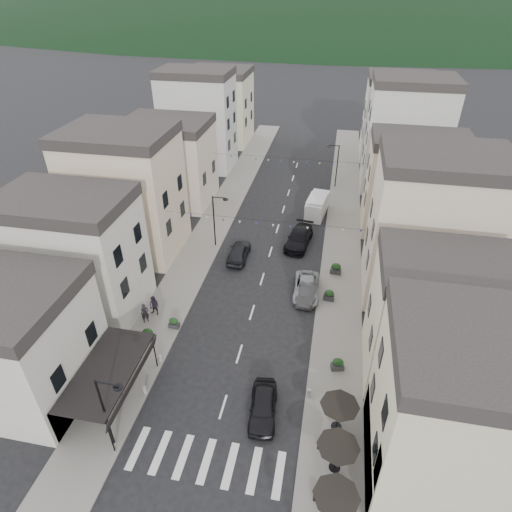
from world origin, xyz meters
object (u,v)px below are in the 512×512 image
at_px(parked_car_c, 306,288).
at_px(pedestrian_a, 145,313).
at_px(delivery_van, 317,205).
at_px(pedestrian_b, 154,306).
at_px(parked_car_e, 239,252).
at_px(parked_car_a, 263,406).
at_px(parked_car_d, 299,238).
at_px(parked_car_b, 308,292).

xyz_separation_m(parked_car_c, pedestrian_a, (-13.02, -6.52, 0.35)).
height_order(delivery_van, pedestrian_b, delivery_van).
bearing_deg(parked_car_e, pedestrian_a, 63.01).
height_order(parked_car_a, pedestrian_a, pedestrian_a).
distance_m(parked_car_a, parked_car_c, 13.63).
bearing_deg(pedestrian_a, pedestrian_b, 33.92).
xyz_separation_m(parked_car_d, pedestrian_a, (-11.39, -15.03, 0.23)).
relative_size(parked_car_a, parked_car_e, 0.95).
relative_size(parked_car_d, delivery_van, 1.04).
bearing_deg(pedestrian_a, parked_car_d, 18.84).
distance_m(delivery_van, pedestrian_b, 24.76).
bearing_deg(parked_car_a, pedestrian_b, 138.02).
height_order(parked_car_a, parked_car_c, parked_car_a).
relative_size(delivery_van, pedestrian_a, 2.93).
bearing_deg(parked_car_a, parked_car_b, 76.31).
distance_m(parked_car_b, parked_car_c, 0.53).
relative_size(parked_car_c, pedestrian_a, 2.70).
relative_size(parked_car_e, pedestrian_a, 2.53).
xyz_separation_m(parked_car_b, delivery_van, (-0.41, 16.45, 0.54)).
height_order(parked_car_b, parked_car_d, parked_car_d).
height_order(parked_car_c, pedestrian_b, pedestrian_b).
relative_size(delivery_van, pedestrian_b, 2.85).
xyz_separation_m(parked_car_c, delivery_van, (-0.24, 15.94, 0.53)).
bearing_deg(delivery_van, pedestrian_a, -112.01).
bearing_deg(parked_car_c, pedestrian_a, -156.23).
height_order(parked_car_d, delivery_van, delivery_van).
xyz_separation_m(parked_car_c, parked_car_d, (-1.62, 8.51, 0.13)).
bearing_deg(parked_car_c, parked_car_b, -73.57).
xyz_separation_m(parked_car_b, parked_car_d, (-1.80, 9.01, 0.14)).
bearing_deg(parked_car_e, parked_car_a, 107.59).
xyz_separation_m(parked_car_b, parked_car_e, (-7.63, 5.04, 0.12)).
distance_m(parked_car_a, pedestrian_b, 13.60).
height_order(pedestrian_a, pedestrian_b, pedestrian_b).
bearing_deg(parked_car_e, delivery_van, -122.63).
xyz_separation_m(parked_car_a, parked_car_e, (-5.83, 18.07, 0.04)).
distance_m(pedestrian_a, pedestrian_b, 1.10).
distance_m(parked_car_b, parked_car_e, 9.15).
bearing_deg(pedestrian_a, parked_car_b, -9.47).
bearing_deg(parked_car_b, parked_car_c, 114.54).
bearing_deg(parked_car_a, parked_car_e, 102.07).
bearing_deg(parked_car_b, pedestrian_b, -153.36).
xyz_separation_m(delivery_van, pedestrian_b, (-12.37, -21.45, -0.15)).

